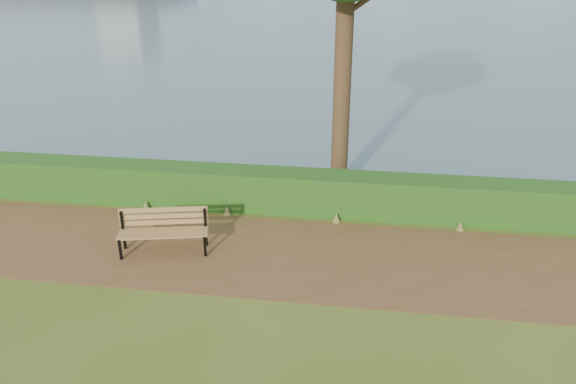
# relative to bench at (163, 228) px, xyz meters

# --- Properties ---
(ground) EXTENTS (140.00, 140.00, 0.00)m
(ground) POSITION_rel_bench_xyz_m (2.02, -0.16, -0.55)
(ground) COLOR #425017
(ground) RESTS_ON ground
(path) EXTENTS (40.00, 3.40, 0.01)m
(path) POSITION_rel_bench_xyz_m (2.02, 0.14, -0.54)
(path) COLOR brown
(path) RESTS_ON ground
(hedge) EXTENTS (32.00, 0.85, 1.00)m
(hedge) POSITION_rel_bench_xyz_m (2.02, 2.44, -0.05)
(hedge) COLOR #1D4C15
(hedge) RESTS_ON ground
(bench) EXTENTS (1.98, 0.96, 0.95)m
(bench) POSITION_rel_bench_xyz_m (0.00, 0.00, 0.00)
(bench) COLOR black
(bench) RESTS_ON ground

